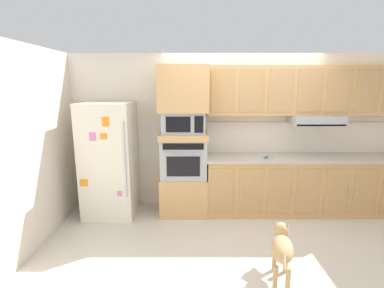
{
  "coord_description": "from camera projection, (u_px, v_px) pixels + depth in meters",
  "views": [
    {
      "loc": [
        -0.8,
        -3.55,
        2.03
      ],
      "look_at": [
        -0.79,
        0.46,
        1.18
      ],
      "focal_mm": 26.52,
      "sensor_mm": 36.0,
      "label": 1
    }
  ],
  "objects": [
    {
      "name": "microwave",
      "position": [
        183.0,
        122.0,
        4.32
      ],
      "size": [
        0.64,
        0.54,
        0.32
      ],
      "color": "#A8AAAF",
      "rests_on": "appliance_mid_shelf"
    },
    {
      "name": "ground_plane",
      "position": [
        249.0,
        235.0,
        3.9
      ],
      "size": [
        9.6,
        9.6,
        0.0
      ],
      "primitive_type": "plane",
      "color": "beige"
    },
    {
      "name": "countertop_slab",
      "position": [
        302.0,
        157.0,
        4.44
      ],
      "size": [
        3.03,
        0.64,
        0.04
      ],
      "primitive_type": "cube",
      "color": "#BCB2A3",
      "rests_on": "lower_cabinet_run"
    },
    {
      "name": "appliance_mid_shelf",
      "position": [
        183.0,
        136.0,
        4.37
      ],
      "size": [
        0.74,
        0.62,
        0.1
      ],
      "primitive_type": "cube",
      "color": "tan",
      "rests_on": "built_in_oven"
    },
    {
      "name": "appliance_upper_cabinet",
      "position": [
        183.0,
        89.0,
        4.22
      ],
      "size": [
        0.74,
        0.62,
        0.68
      ],
      "primitive_type": "cube",
      "color": "tan",
      "rests_on": "microwave"
    },
    {
      "name": "back_kitchen_wall",
      "position": [
        239.0,
        132.0,
        4.72
      ],
      "size": [
        6.2,
        0.12,
        2.5
      ],
      "primitive_type": "cube",
      "color": "silver",
      "rests_on": "ground"
    },
    {
      "name": "built_in_oven",
      "position": [
        183.0,
        158.0,
        4.44
      ],
      "size": [
        0.7,
        0.62,
        0.6
      ],
      "color": "#A8AAAF",
      "rests_on": "oven_base_cabinet"
    },
    {
      "name": "screwdriver",
      "position": [
        266.0,
        157.0,
        4.32
      ],
      "size": [
        0.17,
        0.17,
        0.03
      ],
      "color": "blue",
      "rests_on": "countertop_slab"
    },
    {
      "name": "dog",
      "position": [
        281.0,
        246.0,
        2.99
      ],
      "size": [
        0.31,
        0.74,
        0.53
      ],
      "rotation": [
        0.0,
        0.0,
        1.33
      ],
      "color": "tan",
      "rests_on": "ground"
    },
    {
      "name": "oven_base_cabinet",
      "position": [
        183.0,
        193.0,
        4.56
      ],
      "size": [
        0.74,
        0.62,
        0.6
      ],
      "primitive_type": "cube",
      "color": "tan",
      "rests_on": "ground"
    },
    {
      "name": "upper_cabinet_with_hood",
      "position": [
        305.0,
        92.0,
        4.35
      ],
      "size": [
        2.99,
        0.48,
        0.88
      ],
      "color": "tan",
      "rests_on": "backsplash_panel"
    },
    {
      "name": "lower_cabinet_run",
      "position": [
        300.0,
        185.0,
        4.54
      ],
      "size": [
        2.99,
        0.63,
        0.88
      ],
      "color": "tan",
      "rests_on": "ground"
    },
    {
      "name": "backsplash_panel",
      "position": [
        297.0,
        137.0,
        4.67
      ],
      "size": [
        3.03,
        0.02,
        0.5
      ],
      "primitive_type": "cube",
      "color": "white",
      "rests_on": "countertop_slab"
    },
    {
      "name": "refrigerator",
      "position": [
        109.0,
        160.0,
        4.37
      ],
      "size": [
        0.76,
        0.73,
        1.76
      ],
      "color": "silver",
      "rests_on": "ground"
    },
    {
      "name": "side_panel_left",
      "position": [
        35.0,
        146.0,
        3.63
      ],
      "size": [
        0.12,
        7.1,
        2.5
      ],
      "primitive_type": "cube",
      "color": "silver",
      "rests_on": "ground"
    }
  ]
}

